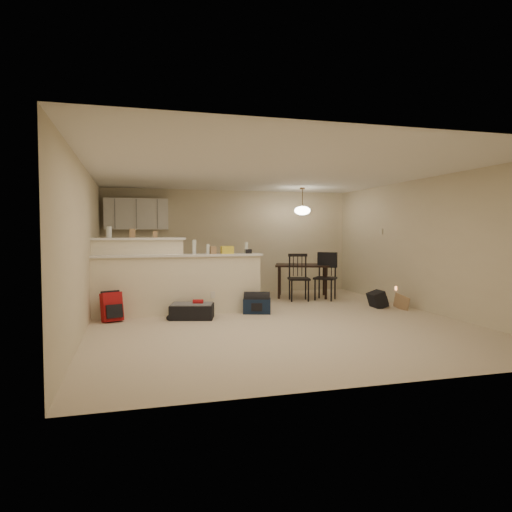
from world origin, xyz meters
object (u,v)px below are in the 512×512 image
object	(u,v)px
dining_chair_far	(325,277)
red_backpack	(112,307)
dining_table	(302,268)
dining_chair_near	(299,277)
suitcase	(192,311)
black_daypack	(377,300)
pendant_lamp	(302,210)
navy_duffel	(257,306)

from	to	relation	value
dining_chair_far	red_backpack	bearing A→B (deg)	-125.01
dining_table	dining_chair_near	bearing A→B (deg)	-97.96
suitcase	black_daypack	size ratio (longest dim) A/B	2.05
dining_table	dining_chair_far	world-z (taller)	dining_chair_far
pendant_lamp	navy_duffel	world-z (taller)	pendant_lamp
dining_chair_far	black_daypack	bearing A→B (deg)	-26.35
dining_chair_far	navy_duffel	bearing A→B (deg)	-108.77
dining_table	dining_chair_far	bearing A→B (deg)	-38.52
dining_table	suitcase	bearing A→B (deg)	-124.97
dining_chair_near	suitcase	bearing A→B (deg)	-138.47
dining_chair_far	suitcase	distance (m)	3.44
dining_table	red_backpack	xyz separation A→B (m)	(-4.10, -1.86, -0.42)
dining_chair_far	dining_chair_near	bearing A→B (deg)	-144.39
red_backpack	dining_chair_near	bearing A→B (deg)	-0.73
suitcase	navy_duffel	distance (m)	1.23
dining_table	dining_chair_far	distance (m)	0.65
dining_chair_near	black_daypack	bearing A→B (deg)	-35.08
dining_chair_near	navy_duffel	bearing A→B (deg)	-124.26
dining_table	suitcase	distance (m)	3.44
red_backpack	dining_table	bearing A→B (deg)	4.29
suitcase	red_backpack	world-z (taller)	red_backpack
dining_table	dining_chair_near	world-z (taller)	dining_chair_near
dining_chair_far	suitcase	xyz separation A→B (m)	(-3.11, -1.41, -0.39)
dining_table	pendant_lamp	xyz separation A→B (m)	(0.00, -0.00, 1.33)
dining_table	black_daypack	world-z (taller)	dining_table
pendant_lamp	dining_chair_near	distance (m)	1.59
red_backpack	pendant_lamp	bearing A→B (deg)	4.29
pendant_lamp	dining_chair_far	size ratio (longest dim) A/B	0.61
navy_duffel	black_daypack	distance (m)	2.47
pendant_lamp	red_backpack	xyz separation A→B (m)	(-4.10, -1.86, -1.75)
dining_chair_near	pendant_lamp	bearing A→B (deg)	73.77
dining_chair_near	red_backpack	size ratio (longest dim) A/B	2.11
suitcase	dining_table	bearing A→B (deg)	50.10
pendant_lamp	dining_chair_far	world-z (taller)	pendant_lamp
dining_chair_far	navy_duffel	world-z (taller)	dining_chair_far
dining_chair_far	pendant_lamp	bearing A→B (deg)	160.03
dining_table	black_daypack	bearing A→B (deg)	-42.86
dining_chair_far	black_daypack	xyz separation A→B (m)	(0.58, -1.22, -0.35)
suitcase	black_daypack	xyz separation A→B (m)	(3.69, 0.19, 0.03)
dining_table	navy_duffel	distance (m)	2.41
dining_chair_near	suitcase	distance (m)	2.92
pendant_lamp	black_daypack	bearing A→B (deg)	-62.70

